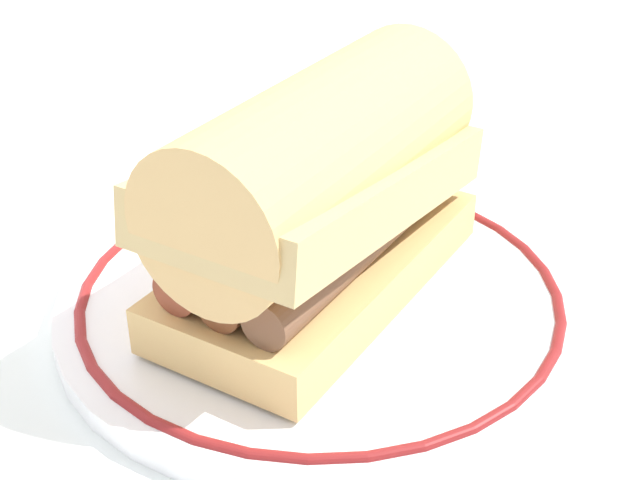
% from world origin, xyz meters
% --- Properties ---
extents(ground_plane, '(1.50, 1.50, 0.00)m').
position_xyz_m(ground_plane, '(0.00, 0.00, 0.00)').
color(ground_plane, white).
extents(plate, '(0.29, 0.29, 0.01)m').
position_xyz_m(plate, '(-0.01, 0.02, 0.01)').
color(plate, white).
rests_on(plate, ground_plane).
extents(sausage_sandwich, '(0.21, 0.11, 0.12)m').
position_xyz_m(sausage_sandwich, '(-0.01, 0.02, 0.08)').
color(sausage_sandwich, '#DFB46C').
rests_on(sausage_sandwich, plate).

